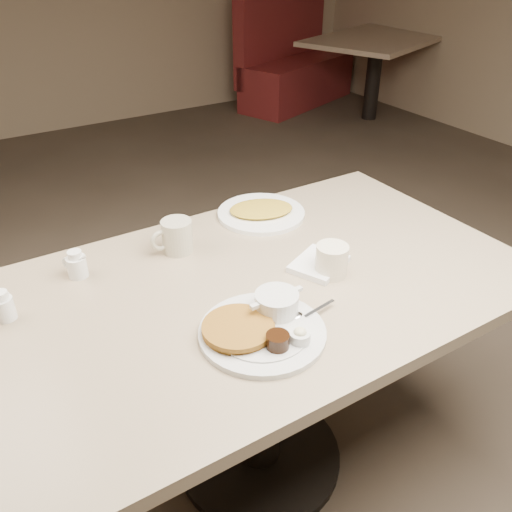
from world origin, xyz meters
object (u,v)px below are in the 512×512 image
coffee_mug_far (176,236)px  booth_back_right (301,63)px  coffee_mug_near (332,259)px  creamer_left (3,307)px  diner_table (260,329)px  creamer_right (76,265)px  main_plate (262,325)px  hash_plate (261,212)px

coffee_mug_far → booth_back_right: 4.35m
coffee_mug_near → creamer_left: size_ratio=1.71×
diner_table → creamer_right: bearing=145.4°
diner_table → booth_back_right: booth_back_right is taller
diner_table → coffee_mug_far: bearing=115.3°
main_plate → coffee_mug_far: (-0.02, 0.45, 0.03)m
coffee_mug_near → creamer_left: coffee_mug_near is taller
main_plate → creamer_right: bearing=122.9°
diner_table → coffee_mug_far: 0.37m
coffee_mug_far → booth_back_right: (2.84, 3.26, -0.39)m
coffee_mug_far → main_plate: bearing=-88.1°
creamer_left → booth_back_right: bearing=45.0°
coffee_mug_far → creamer_right: coffee_mug_far is taller
diner_table → creamer_left: size_ratio=18.75×
creamer_left → hash_plate: size_ratio=0.21×
coffee_mug_near → hash_plate: coffee_mug_near is taller
main_plate → coffee_mug_near: bearing=20.5°
main_plate → hash_plate: 0.61m
creamer_left → booth_back_right: 4.74m
coffee_mug_near → coffee_mug_far: bearing=133.0°
creamer_right → booth_back_right: booth_back_right is taller
main_plate → creamer_right: 0.57m
main_plate → booth_back_right: booth_back_right is taller
creamer_left → main_plate: bearing=-36.4°
creamer_right → diner_table: bearing=-34.6°
creamer_right → creamer_left: bearing=-154.9°
main_plate → creamer_left: 0.64m
main_plate → creamer_left: bearing=143.6°
main_plate → creamer_left: (-0.51, 0.38, 0.01)m
diner_table → coffee_mug_far: size_ratio=11.44×
hash_plate → coffee_mug_far: bearing=-169.4°
diner_table → coffee_mug_far: (-0.13, 0.27, 0.22)m
coffee_mug_far → booth_back_right: booth_back_right is taller
coffee_mug_near → coffee_mug_far: (-0.32, 0.34, 0.00)m
coffee_mug_far → coffee_mug_near: bearing=-47.0°
creamer_left → coffee_mug_far: bearing=8.6°
main_plate → creamer_right: creamer_right is taller
coffee_mug_near → booth_back_right: (2.52, 3.60, -0.39)m
coffee_mug_near → creamer_right: size_ratio=1.71×
booth_back_right → coffee_mug_near: bearing=-125.0°
coffee_mug_near → hash_plate: 0.41m
coffee_mug_near → coffee_mug_far: size_ratio=1.04×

